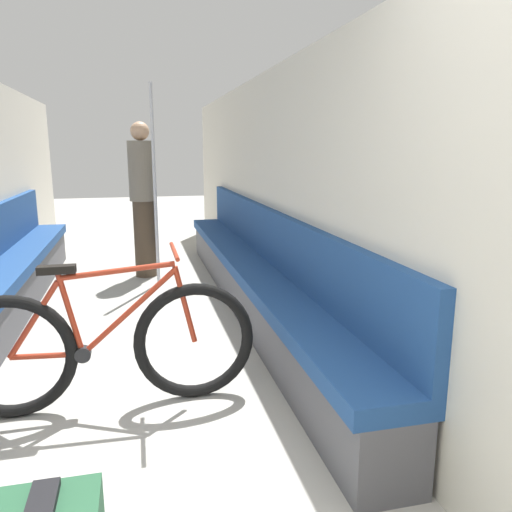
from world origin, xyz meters
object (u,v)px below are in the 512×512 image
at_px(grab_pole_near, 155,190).
at_px(passenger_standing, 143,198).
at_px(bench_seat_row_right, 253,276).
at_px(bicycle, 106,346).

height_order(grab_pole_near, passenger_standing, grab_pole_near).
bearing_deg(passenger_standing, bench_seat_row_right, -49.60).
xyz_separation_m(grab_pole_near, passenger_standing, (-0.12, 0.42, -0.13)).
xyz_separation_m(bench_seat_row_right, grab_pole_near, (-0.82, 1.12, 0.73)).
height_order(bicycle, grab_pole_near, grab_pole_near).
height_order(bench_seat_row_right, grab_pole_near, grab_pole_near).
relative_size(grab_pole_near, passenger_standing, 1.21).
height_order(bicycle, passenger_standing, passenger_standing).
height_order(bench_seat_row_right, bicycle, bench_seat_row_right).
bearing_deg(bench_seat_row_right, passenger_standing, 121.52).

